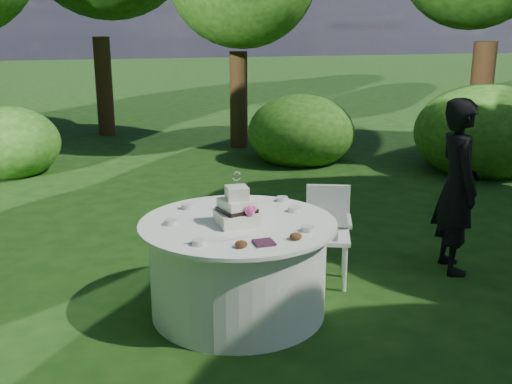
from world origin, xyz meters
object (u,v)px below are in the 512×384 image
guest (457,186)px  table (238,267)px  chair (327,227)px  napkins (264,243)px  cake (237,210)px

guest → table: size_ratio=1.05×
guest → chair: size_ratio=1.87×
guest → table: 2.24m
guest → table: guest is taller
napkins → cake: size_ratio=0.33×
napkins → guest: bearing=20.1°
table → cake: cake is taller
cake → chair: cake is taller
napkins → cake: 0.49m
table → chair: bearing=21.2°
guest → chair: guest is taller
napkins → cake: (-0.06, 0.48, 0.10)m
napkins → cake: cake is taller
napkins → cake: bearing=97.3°
table → cake: (-0.02, -0.05, 0.50)m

